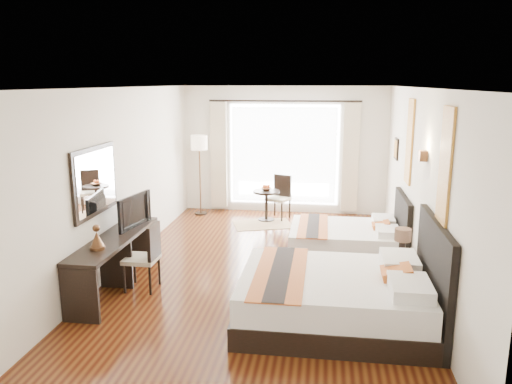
# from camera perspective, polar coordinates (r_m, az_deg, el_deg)

# --- Properties ---
(floor) EXTENTS (4.50, 7.50, 0.01)m
(floor) POSITION_cam_1_polar(r_m,az_deg,el_deg) (7.82, 0.78, -9.17)
(floor) COLOR #361309
(floor) RESTS_ON ground
(ceiling) EXTENTS (4.50, 7.50, 0.02)m
(ceiling) POSITION_cam_1_polar(r_m,az_deg,el_deg) (7.27, 0.85, 11.76)
(ceiling) COLOR white
(ceiling) RESTS_ON wall_headboard
(wall_headboard) EXTENTS (0.01, 7.50, 2.80)m
(wall_headboard) POSITION_cam_1_polar(r_m,az_deg,el_deg) (7.49, 18.13, 0.45)
(wall_headboard) COLOR silver
(wall_headboard) RESTS_ON floor
(wall_desk) EXTENTS (0.01, 7.50, 2.80)m
(wall_desk) POSITION_cam_1_polar(r_m,az_deg,el_deg) (8.01, -15.34, 1.38)
(wall_desk) COLOR silver
(wall_desk) RESTS_ON floor
(wall_window) EXTENTS (4.50, 0.01, 2.80)m
(wall_window) POSITION_cam_1_polar(r_m,az_deg,el_deg) (11.10, 3.23, 4.79)
(wall_window) COLOR silver
(wall_window) RESTS_ON floor
(wall_entry) EXTENTS (4.50, 0.01, 2.80)m
(wall_entry) POSITION_cam_1_polar(r_m,az_deg,el_deg) (3.88, -6.18, -10.03)
(wall_entry) COLOR silver
(wall_entry) RESTS_ON floor
(window_glass) EXTENTS (2.40, 0.02, 2.20)m
(window_glass) POSITION_cam_1_polar(r_m,az_deg,el_deg) (11.10, 3.22, 4.27)
(window_glass) COLOR white
(window_glass) RESTS_ON wall_window
(sheer_curtain) EXTENTS (2.30, 0.02, 2.10)m
(sheer_curtain) POSITION_cam_1_polar(r_m,az_deg,el_deg) (11.04, 3.19, 4.22)
(sheer_curtain) COLOR white
(sheer_curtain) RESTS_ON wall_window
(drape_left) EXTENTS (0.35, 0.14, 2.35)m
(drape_left) POSITION_cam_1_polar(r_m,az_deg,el_deg) (11.21, -4.25, 4.23)
(drape_left) COLOR #B6A58D
(drape_left) RESTS_ON floor
(drape_right) EXTENTS (0.35, 0.14, 2.35)m
(drape_right) POSITION_cam_1_polar(r_m,az_deg,el_deg) (10.98, 10.75, 3.87)
(drape_right) COLOR #B6A58D
(drape_right) RESTS_ON floor
(art_panel_near) EXTENTS (0.03, 0.50, 1.35)m
(art_panel_near) POSITION_cam_1_polar(r_m,az_deg,el_deg) (5.94, 20.80, 2.65)
(art_panel_near) COLOR #974716
(art_panel_near) RESTS_ON wall_headboard
(art_panel_far) EXTENTS (0.03, 0.50, 1.35)m
(art_panel_far) POSITION_cam_1_polar(r_m,az_deg,el_deg) (8.35, 17.14, 5.52)
(art_panel_far) COLOR #974716
(art_panel_far) RESTS_ON wall_headboard
(wall_sconce) EXTENTS (0.10, 0.14, 0.14)m
(wall_sconce) POSITION_cam_1_polar(r_m,az_deg,el_deg) (7.00, 18.54, 3.94)
(wall_sconce) COLOR #4A2E1A
(wall_sconce) RESTS_ON wall_headboard
(mirror_frame) EXTENTS (0.04, 1.25, 0.95)m
(mirror_frame) POSITION_cam_1_polar(r_m,az_deg,el_deg) (7.19, -17.94, 1.20)
(mirror_frame) COLOR black
(mirror_frame) RESTS_ON wall_desk
(mirror_glass) EXTENTS (0.01, 1.12, 0.82)m
(mirror_glass) POSITION_cam_1_polar(r_m,az_deg,el_deg) (7.18, -17.76, 1.20)
(mirror_glass) COLOR white
(mirror_glass) RESTS_ON mirror_frame
(bed_near) EXTENTS (2.33, 1.82, 1.32)m
(bed_near) POSITION_cam_1_polar(r_m,az_deg,el_deg) (6.26, 9.69, -11.67)
(bed_near) COLOR black
(bed_near) RESTS_ON floor
(bed_far) EXTENTS (1.90, 1.48, 1.07)m
(bed_far) POSITION_cam_1_polar(r_m,az_deg,el_deg) (8.60, 10.62, -5.35)
(bed_far) COLOR black
(bed_far) RESTS_ON floor
(nightstand) EXTENTS (0.37, 0.46, 0.44)m
(nightstand) POSITION_cam_1_polar(r_m,az_deg,el_deg) (7.39, 16.22, -9.13)
(nightstand) COLOR black
(nightstand) RESTS_ON floor
(table_lamp) EXTENTS (0.23, 0.23, 0.37)m
(table_lamp) POSITION_cam_1_polar(r_m,az_deg,el_deg) (7.33, 16.43, -4.92)
(table_lamp) COLOR black
(table_lamp) RESTS_ON nightstand
(vase) EXTENTS (0.14, 0.14, 0.13)m
(vase) POSITION_cam_1_polar(r_m,az_deg,el_deg) (7.10, 16.48, -7.08)
(vase) COLOR black
(vase) RESTS_ON nightstand
(console_desk) EXTENTS (0.50, 2.20, 0.76)m
(console_desk) POSITION_cam_1_polar(r_m,az_deg,el_deg) (7.40, -15.71, -7.77)
(console_desk) COLOR black
(console_desk) RESTS_ON floor
(television) EXTENTS (0.26, 0.86, 0.49)m
(television) POSITION_cam_1_polar(r_m,az_deg,el_deg) (7.70, -14.23, -2.06)
(television) COLOR black
(television) RESTS_ON console_desk
(bronze_figurine) EXTENTS (0.24, 0.24, 0.29)m
(bronze_figurine) POSITION_cam_1_polar(r_m,az_deg,el_deg) (6.79, -17.72, -5.09)
(bronze_figurine) COLOR #4A2E1A
(bronze_figurine) RESTS_ON console_desk
(desk_chair) EXTENTS (0.45, 0.45, 0.96)m
(desk_chair) POSITION_cam_1_polar(r_m,az_deg,el_deg) (7.31, -12.75, -8.60)
(desk_chair) COLOR tan
(desk_chair) RESTS_ON floor
(floor_lamp) EXTENTS (0.35, 0.35, 1.76)m
(floor_lamp) POSITION_cam_1_polar(r_m,az_deg,el_deg) (10.90, -6.50, 5.05)
(floor_lamp) COLOR black
(floor_lamp) RESTS_ON floor
(side_table) EXTENTS (0.56, 0.56, 0.65)m
(side_table) POSITION_cam_1_polar(r_m,az_deg,el_deg) (10.54, 1.19, -1.56)
(side_table) COLOR black
(side_table) RESTS_ON floor
(fruit_bowl) EXTENTS (0.26, 0.26, 0.05)m
(fruit_bowl) POSITION_cam_1_polar(r_m,az_deg,el_deg) (10.48, 1.18, 0.33)
(fruit_bowl) COLOR #442E18
(fruit_bowl) RESTS_ON side_table
(window_chair) EXTENTS (0.56, 0.56, 0.93)m
(window_chair) POSITION_cam_1_polar(r_m,az_deg,el_deg) (10.73, 2.61, -1.55)
(window_chair) COLOR tan
(window_chair) RESTS_ON floor
(jute_rug) EXTENTS (1.35, 1.11, 0.01)m
(jute_rug) POSITION_cam_1_polar(r_m,az_deg,el_deg) (10.31, 0.77, -3.71)
(jute_rug) COLOR tan
(jute_rug) RESTS_ON floor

